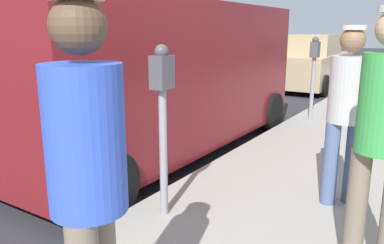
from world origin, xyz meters
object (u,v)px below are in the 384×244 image
(parking_meter_far, at_px, (314,64))
(parking_meter_near, at_px, (162,103))
(parked_van, at_px, (160,74))
(pedestrian_in_green, at_px, (384,127))
(pedestrian_in_gray, at_px, (347,106))
(pedestrian_in_blue, at_px, (88,173))
(parked_sedan_ahead, at_px, (308,64))

(parking_meter_far, bearing_deg, parking_meter_near, -90.00)
(parked_van, bearing_deg, parking_meter_near, -52.04)
(parking_meter_near, distance_m, parked_van, 2.44)
(pedestrian_in_green, xyz_separation_m, pedestrian_in_gray, (-0.42, 0.99, -0.07))
(pedestrian_in_green, xyz_separation_m, parked_van, (-3.20, 1.81, -0.02))
(parking_meter_near, xyz_separation_m, pedestrian_in_blue, (0.73, -1.51, 0.00))
(parking_meter_far, bearing_deg, parked_van, -119.77)
(parking_meter_far, xyz_separation_m, parked_sedan_ahead, (-1.61, 5.19, -0.43))
(parked_van, distance_m, parked_sedan_ahead, 7.83)
(parked_van, bearing_deg, pedestrian_in_blue, -56.93)
(pedestrian_in_green, bearing_deg, pedestrian_in_gray, 113.12)
(parking_meter_near, bearing_deg, parked_sedan_ahead, 99.41)
(parking_meter_near, xyz_separation_m, parked_sedan_ahead, (-1.61, 9.74, -0.43))
(parking_meter_far, distance_m, pedestrian_in_green, 4.75)
(pedestrian_in_green, distance_m, parked_sedan_ahead, 10.19)
(pedestrian_in_blue, relative_size, pedestrian_in_gray, 1.07)
(pedestrian_in_gray, xyz_separation_m, parked_van, (-2.78, 0.82, 0.05))
(parking_meter_far, distance_m, parked_van, 3.02)
(parking_meter_near, height_order, parking_meter_far, same)
(parked_van, height_order, parked_sedan_ahead, parked_van)
(pedestrian_in_blue, bearing_deg, parked_van, 123.07)
(parking_meter_near, height_order, pedestrian_in_blue, pedestrian_in_blue)
(parking_meter_far, bearing_deg, pedestrian_in_green, -69.01)
(parking_meter_near, relative_size, pedestrian_in_gray, 0.91)
(pedestrian_in_gray, bearing_deg, parked_van, 163.63)
(parking_meter_near, relative_size, parked_sedan_ahead, 0.34)
(parking_meter_far, height_order, pedestrian_in_green, pedestrian_in_green)
(parked_van, xyz_separation_m, parked_sedan_ahead, (-0.11, 7.81, -0.41))
(pedestrian_in_blue, bearing_deg, pedestrian_in_green, 59.25)
(pedestrian_in_blue, bearing_deg, parked_sedan_ahead, 101.80)
(parking_meter_far, distance_m, parked_sedan_ahead, 5.45)
(parking_meter_far, xyz_separation_m, pedestrian_in_gray, (1.28, -3.44, -0.07))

